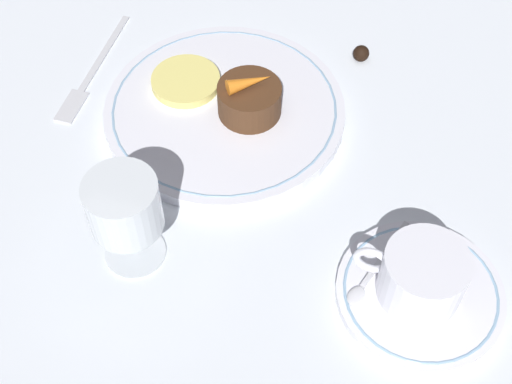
{
  "coord_description": "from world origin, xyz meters",
  "views": [
    {
      "loc": [
        -0.2,
        0.51,
        0.6
      ],
      "look_at": [
        -0.07,
        0.11,
        0.04
      ],
      "focal_mm": 50.0,
      "sensor_mm": 36.0,
      "label": 1
    }
  ],
  "objects_px": {
    "dinner_plate": "(225,110)",
    "wine_glass": "(125,210)",
    "dessert_cake": "(249,100)",
    "coffee_cup": "(422,275)",
    "fork": "(88,78)"
  },
  "relations": [
    {
      "from": "coffee_cup",
      "to": "wine_glass",
      "type": "xyz_separation_m",
      "value": [
        0.27,
        0.04,
        0.03
      ]
    },
    {
      "from": "dinner_plate",
      "to": "coffee_cup",
      "type": "bearing_deg",
      "value": 147.0
    },
    {
      "from": "dinner_plate",
      "to": "coffee_cup",
      "type": "height_order",
      "value": "coffee_cup"
    },
    {
      "from": "coffee_cup",
      "to": "fork",
      "type": "relative_size",
      "value": 0.55
    },
    {
      "from": "coffee_cup",
      "to": "wine_glass",
      "type": "relative_size",
      "value": 0.96
    },
    {
      "from": "fork",
      "to": "dessert_cake",
      "type": "relative_size",
      "value": 2.66
    },
    {
      "from": "coffee_cup",
      "to": "dessert_cake",
      "type": "distance_m",
      "value": 0.28
    },
    {
      "from": "dinner_plate",
      "to": "wine_glass",
      "type": "relative_size",
      "value": 2.51
    },
    {
      "from": "wine_glass",
      "to": "dessert_cake",
      "type": "bearing_deg",
      "value": -103.94
    },
    {
      "from": "wine_glass",
      "to": "fork",
      "type": "distance_m",
      "value": 0.27
    },
    {
      "from": "dinner_plate",
      "to": "dessert_cake",
      "type": "distance_m",
      "value": 0.04
    },
    {
      "from": "coffee_cup",
      "to": "fork",
      "type": "distance_m",
      "value": 0.46
    },
    {
      "from": "coffee_cup",
      "to": "fork",
      "type": "bearing_deg",
      "value": -21.34
    },
    {
      "from": "dinner_plate",
      "to": "wine_glass",
      "type": "bearing_deg",
      "value": 83.9
    },
    {
      "from": "coffee_cup",
      "to": "fork",
      "type": "height_order",
      "value": "coffee_cup"
    }
  ]
}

